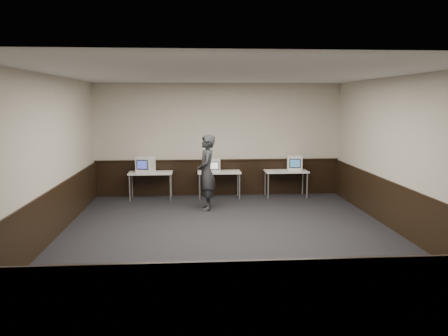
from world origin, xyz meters
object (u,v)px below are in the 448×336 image
(desk_center, at_px, (219,174))
(person, at_px, (207,173))
(emac_center, at_px, (214,165))
(emac_right, at_px, (295,163))
(desk_right, at_px, (286,173))
(desk_left, at_px, (151,175))
(emac_left, at_px, (145,164))

(desk_center, distance_m, person, 1.41)
(emac_center, relative_size, emac_right, 0.78)
(emac_right, bearing_deg, desk_right, -160.11)
(desk_left, height_order, person, person)
(desk_right, xyz_separation_m, emac_center, (-2.05, -0.04, 0.25))
(emac_center, xyz_separation_m, person, (-0.24, -1.30, 0.01))
(emac_left, bearing_deg, person, -22.80)
(desk_left, xyz_separation_m, desk_center, (1.90, 0.00, 0.00))
(emac_left, bearing_deg, desk_right, 16.38)
(desk_right, height_order, emac_right, emac_right)
(desk_center, height_order, emac_center, emac_center)
(desk_center, distance_m, emac_center, 0.29)
(emac_left, xyz_separation_m, person, (1.64, -1.35, -0.03))
(desk_right, xyz_separation_m, person, (-2.29, -1.33, 0.26))
(emac_right, bearing_deg, emac_center, -168.24)
(emac_right, xyz_separation_m, person, (-2.54, -1.38, -0.02))
(desk_left, relative_size, emac_right, 2.38)
(emac_right, relative_size, person, 0.27)
(desk_right, relative_size, emac_right, 2.38)
(desk_right, relative_size, emac_center, 3.06)
(person, bearing_deg, emac_right, 119.89)
(desk_center, bearing_deg, emac_right, 1.18)
(emac_center, distance_m, emac_right, 2.30)
(desk_right, distance_m, emac_right, 0.38)
(emac_left, height_order, person, person)
(desk_left, relative_size, desk_center, 1.00)
(desk_center, xyz_separation_m, emac_left, (-2.04, 0.02, 0.29))
(emac_center, height_order, person, person)
(emac_left, distance_m, person, 2.13)
(emac_center, bearing_deg, person, -98.80)
(desk_center, height_order, emac_right, emac_right)
(desk_right, xyz_separation_m, emac_right, (0.25, 0.04, 0.28))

